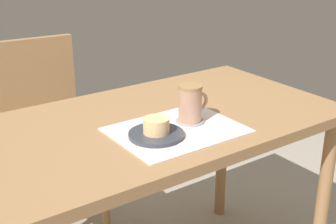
# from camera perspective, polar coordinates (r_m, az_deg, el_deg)

# --- Properties ---
(dining_table) EXTENTS (1.25, 0.68, 0.73)m
(dining_table) POSITION_cam_1_polar(r_m,az_deg,el_deg) (1.57, -1.63, -3.68)
(dining_table) COLOR #997047
(dining_table) RESTS_ON ground_plane
(wooden_chair) EXTENTS (0.46, 0.46, 0.87)m
(wooden_chair) POSITION_cam_1_polar(r_m,az_deg,el_deg) (2.16, -14.90, -2.04)
(wooden_chair) COLOR #997047
(wooden_chair) RESTS_ON ground_plane
(placemat) EXTENTS (0.39, 0.30, 0.00)m
(placemat) POSITION_cam_1_polar(r_m,az_deg,el_deg) (1.44, 0.92, -2.25)
(placemat) COLOR silver
(placemat) RESTS_ON dining_table
(pastry_plate) EXTENTS (0.17, 0.17, 0.01)m
(pastry_plate) POSITION_cam_1_polar(r_m,az_deg,el_deg) (1.39, -1.44, -2.76)
(pastry_plate) COLOR #333842
(pastry_plate) RESTS_ON placemat
(pastry) EXTENTS (0.08, 0.08, 0.05)m
(pastry) POSITION_cam_1_polar(r_m,az_deg,el_deg) (1.38, -1.45, -1.66)
(pastry) COLOR #E5BC7F
(pastry) RESTS_ON pastry_plate
(coffee_coaster) EXTENTS (0.09, 0.09, 0.00)m
(coffee_coaster) POSITION_cam_1_polar(r_m,az_deg,el_deg) (1.50, 2.68, -1.13)
(coffee_coaster) COLOR #99999E
(coffee_coaster) RESTS_ON placemat
(coffee_mug) EXTENTS (0.11, 0.08, 0.12)m
(coffee_mug) POSITION_cam_1_polar(r_m,az_deg,el_deg) (1.48, 2.79, 1.10)
(coffee_mug) COLOR tan
(coffee_mug) RESTS_ON coffee_coaster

